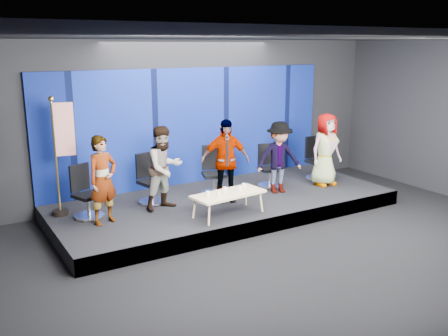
{
  "coord_description": "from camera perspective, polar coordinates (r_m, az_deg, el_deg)",
  "views": [
    {
      "loc": [
        -5.09,
        -6.0,
        3.41
      ],
      "look_at": [
        -0.07,
        2.4,
        0.97
      ],
      "focal_mm": 40.0,
      "sensor_mm": 36.0,
      "label": 1
    }
  ],
  "objects": [
    {
      "name": "ground",
      "position": [
        8.58,
        8.79,
        -9.59
      ],
      "size": [
        10.0,
        10.0,
        0.0
      ],
      "primitive_type": "plane",
      "color": "black",
      "rests_on": "ground"
    },
    {
      "name": "room_walls",
      "position": [
        7.93,
        9.44,
        6.72
      ],
      "size": [
        10.02,
        8.02,
        3.51
      ],
      "color": "black",
      "rests_on": "ground"
    },
    {
      "name": "riser",
      "position": [
        10.43,
        0.06,
        -4.2
      ],
      "size": [
        7.0,
        3.0,
        0.3
      ],
      "primitive_type": "cube",
      "color": "black",
      "rests_on": "ground"
    },
    {
      "name": "backdrop",
      "position": [
        11.32,
        -3.72,
        4.78
      ],
      "size": [
        7.0,
        0.08,
        2.6
      ],
      "primitive_type": "cube",
      "color": "#06114F",
      "rests_on": "riser"
    },
    {
      "name": "chair_a",
      "position": [
        9.5,
        -15.43,
        -3.58
      ],
      "size": [
        0.71,
        0.71,
        0.98
      ],
      "rotation": [
        0.0,
        0.0,
        0.35
      ],
      "color": "silver",
      "rests_on": "riser"
    },
    {
      "name": "panelist_a",
      "position": [
        8.99,
        -13.67,
        -1.34
      ],
      "size": [
        0.67,
        0.55,
        1.59
      ],
      "primitive_type": "imported",
      "rotation": [
        0.0,
        0.0,
        0.35
      ],
      "color": "black",
      "rests_on": "riser"
    },
    {
      "name": "chair_b",
      "position": [
        10.1,
        -8.4,
        -2.13
      ],
      "size": [
        0.66,
        0.66,
        1.0
      ],
      "rotation": [
        0.0,
        0.0,
        0.2
      ],
      "color": "silver",
      "rests_on": "riser"
    },
    {
      "name": "panelist_b",
      "position": [
        9.57,
        -6.83,
        0.0
      ],
      "size": [
        0.89,
        0.76,
        1.62
      ],
      "primitive_type": "imported",
      "rotation": [
        0.0,
        0.0,
        0.2
      ],
      "color": "black",
      "rests_on": "riser"
    },
    {
      "name": "chair_c",
      "position": [
        10.53,
        -1.2,
        -1.24
      ],
      "size": [
        0.74,
        0.74,
        1.03
      ],
      "rotation": [
        0.0,
        0.0,
        -0.34
      ],
      "color": "silver",
      "rests_on": "riser"
    },
    {
      "name": "panelist_c",
      "position": [
        9.98,
        0.12,
        0.85
      ],
      "size": [
        1.06,
        0.71,
        1.67
      ],
      "primitive_type": "imported",
      "rotation": [
        0.0,
        0.0,
        -0.34
      ],
      "color": "black",
      "rests_on": "riser"
    },
    {
      "name": "chair_d",
      "position": [
        11.18,
        5.13,
        -0.54
      ],
      "size": [
        0.64,
        0.64,
        0.95
      ],
      "rotation": [
        0.0,
        0.0,
        -0.22
      ],
      "color": "silver",
      "rests_on": "riser"
    },
    {
      "name": "panelist_d",
      "position": [
        10.64,
        6.31,
        1.21
      ],
      "size": [
        1.09,
        0.77,
        1.54
      ],
      "primitive_type": "imported",
      "rotation": [
        0.0,
        0.0,
        -0.22
      ],
      "color": "black",
      "rests_on": "riser"
    },
    {
      "name": "chair_e",
      "position": [
        11.93,
        10.51,
        0.3
      ],
      "size": [
        0.58,
        0.58,
        1.0
      ],
      "rotation": [
        0.0,
        0.0,
        0.03
      ],
      "color": "silver",
      "rests_on": "riser"
    },
    {
      "name": "panelist_e",
      "position": [
        11.38,
        11.54,
        2.08
      ],
      "size": [
        0.81,
        0.54,
        1.63
      ],
      "primitive_type": "imported",
      "rotation": [
        0.0,
        0.0,
        0.03
      ],
      "color": "black",
      "rests_on": "riser"
    },
    {
      "name": "coffee_table",
      "position": [
        9.25,
        0.51,
        -3.07
      ],
      "size": [
        1.45,
        0.74,
        0.43
      ],
      "rotation": [
        0.0,
        0.0,
        0.11
      ],
      "color": "tan",
      "rests_on": "riser"
    },
    {
      "name": "mug_a",
      "position": [
        9.05,
        -1.87,
        -2.94
      ],
      "size": [
        0.07,
        0.07,
        0.09
      ],
      "primitive_type": "cylinder",
      "color": "silver",
      "rests_on": "coffee_table"
    },
    {
      "name": "mug_b",
      "position": [
        9.06,
        -0.59,
        -2.9
      ],
      "size": [
        0.08,
        0.08,
        0.1
      ],
      "primitive_type": "cylinder",
      "color": "silver",
      "rests_on": "coffee_table"
    },
    {
      "name": "mug_c",
      "position": [
        9.25,
        0.13,
        -2.51
      ],
      "size": [
        0.09,
        0.09,
        0.1
      ],
      "primitive_type": "cylinder",
      "color": "silver",
      "rests_on": "coffee_table"
    },
    {
      "name": "mug_d",
      "position": [
        9.34,
        1.83,
        -2.38
      ],
      "size": [
        0.08,
        0.08,
        0.1
      ],
      "primitive_type": "cylinder",
      "color": "silver",
      "rests_on": "coffee_table"
    },
    {
      "name": "mug_e",
      "position": [
        9.57,
        2.27,
        -2.02
      ],
      "size": [
        0.07,
        0.07,
        0.08
      ],
      "primitive_type": "cylinder",
      "color": "silver",
      "rests_on": "coffee_table"
    },
    {
      "name": "flag_stand",
      "position": [
        9.56,
        -18.03,
        1.62
      ],
      "size": [
        0.5,
        0.29,
        2.21
      ],
      "rotation": [
        0.0,
        0.0,
        -0.16
      ],
      "color": "black",
      "rests_on": "riser"
    }
  ]
}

